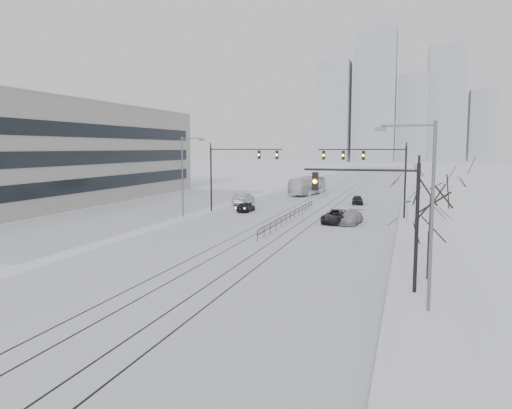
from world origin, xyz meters
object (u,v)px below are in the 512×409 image
sedan_sb_outer (244,199)px  sedan_nb_right (351,218)px  sedan_sb_inner (246,207)px  sedan_nb_front (336,217)px  box_truck (307,186)px  traffic_mast_near (385,209)px  sedan_nb_far (357,200)px  bare_tree (431,205)px

sedan_sb_outer → sedan_nb_right: size_ratio=1.02×
sedan_sb_inner → sedan_sb_outer: bearing=-68.6°
sedan_nb_front → box_truck: bearing=113.8°
traffic_mast_near → sedan_sb_inner: size_ratio=1.93×
sedan_sb_outer → sedan_nb_far: sedan_sb_outer is taller
bare_tree → sedan_nb_far: 40.47m
traffic_mast_near → sedan_nb_front: traffic_mast_near is taller
box_truck → sedan_nb_far: bearing=139.4°
sedan_sb_inner → sedan_nb_right: bearing=155.9°
bare_tree → sedan_nb_far: size_ratio=1.68×
sedan_sb_inner → sedan_nb_right: (13.34, -6.17, 0.05)m
sedan_nb_right → sedan_nb_far: (-1.17, 18.48, -0.05)m
traffic_mast_near → sedan_sb_inner: bearing=120.6°
sedan_nb_front → box_truck: 31.26m
sedan_sb_outer → box_truck: size_ratio=0.44×
traffic_mast_near → sedan_nb_front: 25.25m
sedan_sb_outer → box_truck: bearing=-105.6°
bare_tree → box_truck: 54.11m
bare_tree → sedan_nb_front: size_ratio=1.21×
sedan_nb_far → traffic_mast_near: bearing=-90.0°
bare_tree → sedan_nb_right: 22.43m
sedan_nb_far → box_truck: bearing=121.2°
sedan_nb_front → sedan_nb_far: sedan_nb_front is taller
bare_tree → sedan_sb_outer: 41.62m
traffic_mast_near → sedan_nb_right: bearing=100.6°
bare_tree → box_truck: bearing=108.8°
bare_tree → box_truck: bare_tree is taller
sedan_sb_inner → sedan_nb_front: 13.25m
traffic_mast_near → sedan_nb_front: size_ratio=1.39×
sedan_sb_inner → box_truck: size_ratio=0.34×
bare_tree → sedan_sb_inner: 34.09m
traffic_mast_near → bare_tree: size_ratio=1.15×
sedan_nb_front → sedan_nb_far: (0.34, 18.25, -0.08)m
bare_tree → sedan_nb_right: bearing=108.2°
sedan_nb_far → bare_tree: bearing=-86.0°
sedan_nb_right → sedan_nb_far: size_ratio=1.27×
sedan_sb_outer → sedan_nb_front: sedan_sb_outer is taller
bare_tree → sedan_sb_outer: bearing=123.7°
box_truck → sedan_sb_outer: bearing=82.1°
traffic_mast_near → sedan_nb_front: bearing=103.9°
bare_tree → traffic_mast_near: bearing=-128.8°
sedan_nb_right → sedan_nb_front: bearing=179.4°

